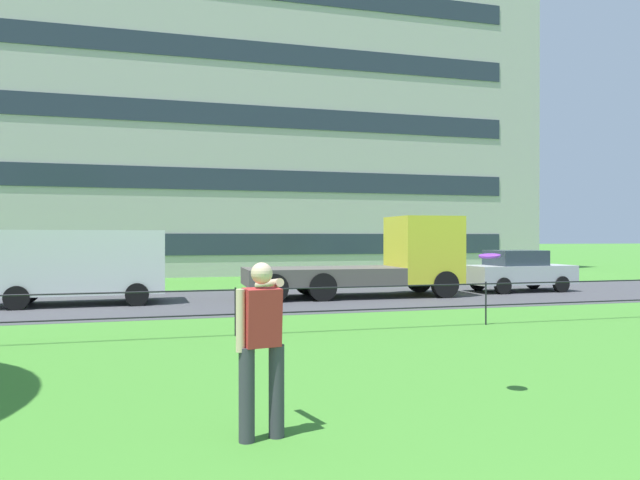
% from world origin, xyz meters
% --- Properties ---
extents(street_strip, '(80.00, 7.40, 0.01)m').
position_xyz_m(street_strip, '(0.00, 17.98, 0.00)').
color(street_strip, '#424247').
rests_on(street_strip, ground).
extents(park_fence, '(34.86, 0.04, 1.00)m').
position_xyz_m(park_fence, '(0.00, 11.43, 0.68)').
color(park_fence, black).
rests_on(park_fence, ground).
extents(person_thrower, '(0.51, 0.81, 1.78)m').
position_xyz_m(person_thrower, '(-0.56, 5.17, 0.97)').
color(person_thrower, '#383842').
rests_on(person_thrower, ground).
extents(frisbee, '(0.38, 0.38, 0.06)m').
position_xyz_m(frisbee, '(2.50, 5.93, 1.80)').
color(frisbee, purple).
extents(panel_van_far_right, '(5.07, 2.25, 2.24)m').
position_xyz_m(panel_van_far_right, '(-3.82, 18.37, 1.27)').
color(panel_van_far_right, white).
rests_on(panel_van_far_right, ground).
extents(flatbed_truck_far_left, '(7.36, 2.60, 2.75)m').
position_xyz_m(flatbed_truck_far_left, '(5.98, 18.26, 1.22)').
color(flatbed_truck_far_left, yellow).
rests_on(flatbed_truck_far_left, ground).
extents(car_silver_left, '(4.04, 1.89, 1.54)m').
position_xyz_m(car_silver_left, '(11.50, 18.56, 0.78)').
color(car_silver_left, '#B7BABF').
rests_on(car_silver_left, ground).
extents(apartment_building_background, '(34.65, 10.62, 20.30)m').
position_xyz_m(apartment_building_background, '(3.26, 34.80, 10.15)').
color(apartment_building_background, '#B7B2AD').
rests_on(apartment_building_background, ground).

